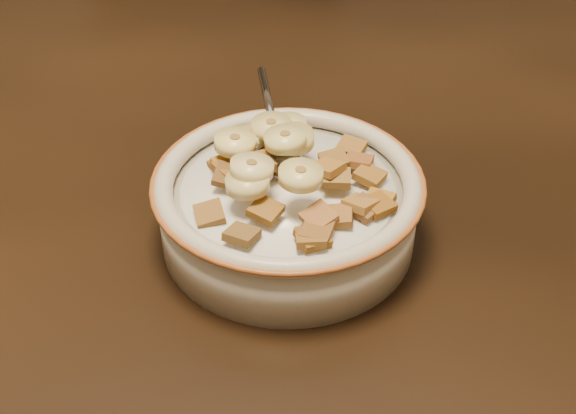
{
  "coord_description": "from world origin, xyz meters",
  "views": [
    {
      "loc": [
        0.27,
        -0.55,
        1.15
      ],
      "look_at": [
        0.27,
        -0.08,
        0.78
      ],
      "focal_mm": 50.0,
      "sensor_mm": 36.0,
      "label": 1
    }
  ],
  "objects": [
    {
      "name": "cereal_square_21",
      "position": [
        0.24,
        -0.14,
        0.8
      ],
      "size": [
        0.03,
        0.03,
        0.01
      ],
      "primitive_type": "cube",
      "rotation": [
        0.19,
        0.01,
        2.69
      ],
      "color": "brown",
      "rests_on": "milk"
    },
    {
      "name": "spoon",
      "position": [
        0.26,
        -0.05,
        0.8
      ],
      "size": [
        0.04,
        0.05,
        0.01
      ],
      "primitive_type": "ellipsoid",
      "rotation": [
        0.0,
        0.0,
        3.31
      ],
      "color": "#A5A7B5",
      "rests_on": "cereal_bowl"
    },
    {
      "name": "cereal_square_20",
      "position": [
        0.26,
        -0.04,
        0.81
      ],
      "size": [
        0.02,
        0.02,
        0.01
      ],
      "primitive_type": "cube",
      "rotation": [
        0.07,
        -0.13,
        1.65
      ],
      "color": "brown",
      "rests_on": "milk"
    },
    {
      "name": "banana_slice_5",
      "position": [
        0.28,
        -0.11,
        0.83
      ],
      "size": [
        0.04,
        0.04,
        0.01
      ],
      "primitive_type": "cylinder",
      "rotation": [
        0.03,
        0.02,
        1.4
      ],
      "color": "#EFDE8B",
      "rests_on": "milk"
    },
    {
      "name": "cereal_square_18",
      "position": [
        0.29,
        -0.13,
        0.81
      ],
      "size": [
        0.03,
        0.03,
        0.01
      ],
      "primitive_type": "cube",
      "rotation": [
        -0.23,
        -0.13,
        2.23
      ],
      "color": "#945629",
      "rests_on": "milk"
    },
    {
      "name": "cereal_square_14",
      "position": [
        0.22,
        -0.08,
        0.81
      ],
      "size": [
        0.02,
        0.02,
        0.01
      ],
      "primitive_type": "cube",
      "rotation": [
        0.06,
        -0.03,
        2.91
      ],
      "color": "brown",
      "rests_on": "milk"
    },
    {
      "name": "cereal_square_29",
      "position": [
        0.32,
        -0.11,
        0.81
      ],
      "size": [
        0.03,
        0.03,
        0.01
      ],
      "primitive_type": "cube",
      "rotation": [
        0.23,
        0.1,
        2.49
      ],
      "color": "olive",
      "rests_on": "milk"
    },
    {
      "name": "chair",
      "position": [
        0.15,
        0.56,
        0.48
      ],
      "size": [
        0.46,
        0.46,
        0.97
      ],
      "primitive_type": "cube",
      "rotation": [
        0.0,
        0.0,
        0.08
      ],
      "color": "black",
      "rests_on": "floor"
    },
    {
      "name": "cereal_square_17",
      "position": [
        0.21,
        -0.12,
        0.8
      ],
      "size": [
        0.03,
        0.02,
        0.01
      ],
      "primitive_type": "cube",
      "rotation": [
        -0.18,
        -0.17,
        1.84
      ],
      "color": "olive",
      "rests_on": "milk"
    },
    {
      "name": "cereal_square_0",
      "position": [
        0.26,
        -0.04,
        0.81
      ],
      "size": [
        0.03,
        0.03,
        0.01
      ],
      "primitive_type": "cube",
      "rotation": [
        -0.19,
        -0.01,
        0.4
      ],
      "color": "brown",
      "rests_on": "milk"
    },
    {
      "name": "banana_slice_7",
      "position": [
        0.24,
        -0.1,
        0.83
      ],
      "size": [
        0.04,
        0.04,
        0.01
      ],
      "primitive_type": "cylinder",
      "rotation": [
        0.08,
        0.09,
        1.45
      ],
      "color": "#DCC880",
      "rests_on": "milk"
    },
    {
      "name": "cereal_square_26",
      "position": [
        0.33,
        -0.1,
        0.8
      ],
      "size": [
        0.03,
        0.03,
        0.01
      ],
      "primitive_type": "cube",
      "rotation": [
        -0.15,
        0.08,
        2.64
      ],
      "color": "#98681F",
      "rests_on": "milk"
    },
    {
      "name": "cereal_square_13",
      "position": [
        0.3,
        -0.12,
        0.8
      ],
      "size": [
        0.02,
        0.02,
        0.01
      ],
      "primitive_type": "cube",
      "rotation": [
        -0.19,
        -0.06,
        1.49
      ],
      "color": "brown",
      "rests_on": "milk"
    },
    {
      "name": "banana_slice_1",
      "position": [
        0.27,
        -0.03,
        0.82
      ],
      "size": [
        0.04,
        0.04,
        0.01
      ],
      "primitive_type": "cylinder",
      "rotation": [
        -0.02,
        0.07,
        2.97
      ],
      "color": "#FFF09A",
      "rests_on": "milk"
    },
    {
      "name": "cereal_square_30",
      "position": [
        0.22,
        -0.08,
        0.81
      ],
      "size": [
        0.02,
        0.02,
        0.01
      ],
      "primitive_type": "cube",
      "rotation": [
        -0.24,
        -0.14,
        2.93
      ],
      "color": "brown",
      "rests_on": "milk"
    },
    {
      "name": "cereal_square_22",
      "position": [
        0.22,
        -0.08,
        0.81
      ],
      "size": [
        0.03,
        0.03,
        0.01
      ],
      "primitive_type": "cube",
      "rotation": [
        0.04,
        -0.07,
        2.26
      ],
      "color": "#9D6321",
      "rests_on": "milk"
    },
    {
      "name": "cereal_square_7",
      "position": [
        0.23,
        -0.05,
        0.8
      ],
      "size": [
        0.03,
        0.03,
        0.01
      ],
      "primitive_type": "cube",
      "rotation": [
        -0.17,
        0.0,
        1.18
      ],
      "color": "brown",
      "rests_on": "milk"
    },
    {
      "name": "cereal_square_31",
      "position": [
        0.32,
        -0.04,
        0.8
      ],
      "size": [
        0.03,
        0.03,
        0.01
      ],
      "primitive_type": "cube",
      "rotation": [
        -0.05,
        -0.05,
        2.72
      ],
      "color": "brown",
      "rests_on": "milk"
    },
    {
      "name": "cereal_square_25",
      "position": [
        0.25,
        -0.12,
        0.81
      ],
      "size": [
        0.03,
        0.03,
        0.01
      ],
      "primitive_type": "cube",
      "rotation": [
        0.14,
        -0.04,
        1.06
      ],
      "color": "brown",
      "rests_on": "milk"
    },
    {
      "name": "banana_slice_6",
      "position": [
        0.23,
        -0.04,
        0.81
      ],
      "size": [
        0.04,
        0.04,
        0.02
      ],
      "primitive_type": "cylinder",
      "rotation": [
        -0.12,
        -0.11,
        0.41
      ],
      "color": "#CEC389",
      "rests_on": "milk"
    },
    {
      "name": "banana_slice_3",
      "position": [
        0.27,
        -0.06,
        0.82
      ],
      "size": [
        0.03,
        0.03,
        0.01
      ],
      "primitive_type": "cylinder",
      "rotation": [
        0.07,
        -0.01,
        0.07
      ],
      "color": "#E2C66F",
      "rests_on": "milk"
    },
    {
      "name": "milk",
      "position": [
        0.27,
        -0.08,
        0.8
      ],
      "size": [
        0.16,
        0.16,
        0.0
      ],
      "primitive_type": "cylinder",
      "color": "white",
      "rests_on": "cereal_bowl"
    },
    {
      "name": "cereal_square_24",
      "position": [
        0.33,
        -0.11,
        0.8
      ],
      "size": [
        0.03,
        0.03,
        0.01
      ],
      "primitive_type": "cube",
      "rotation": [
        0.06,
        0.05,
        0.62
      ],
      "color": "brown",
      "rests_on": "milk"
    },
    {
      "name": "cereal_square_19",
      "position": [
        0.25,
        -0.08,
        0.82
      ],
      "size": [
        0.03,
        0.03,
        0.01
      ],
      "primitive_type": "cube",
      "rotation": [
        0.12,
        -0.05,
        2.07
      ],
      "color": "brown",
      "rests_on": "milk"
    },
    {
      "name": "cereal_square_10",
      "position": [
        0.3,
        -0.09,
        0.81
      ],
      "size": [
        0.02,
        0.02,
        0.01
      ],
      "primitive_type": "cube",
      "rotation": [
        0.02,
        0.01,
        3.08
      ],
      "color": "olive",
      "rests_on": "milk"
    },
    {
      "name": "cereal_square_3",
      "position": [
        0.24,
        -0.04,
        0.81
      ],
      "size": [
        0.03,
        0.03,
        0.01
      ],
      "primitive_type": "cube",
      "rotation": [
        -0.01,
        0.11,
        2.73
      ],
      "color": "brown",
      "rests_on": "milk"
    },
    {
      "name": "cereal_square_23",
      "position": [
        0.33,
        -0.08,
        0.8
      ],
      "size": [
        0.03,
        0.03,
        0.01
      ],
      "primitive_type": "cube",
      "rotation": [
        0.15,
        0.07,
        1.03
      ],
      "color": "#926024",
      "rests_on": "milk"
    },
    {
      "name": "cereal_square_11",
      "position": [
        0.27,
        -0.02,
        0.8
      ],
      "size": [
        0.03,
        0.03,
        0.01
      ],
      "primitive_type": "cube",
      "rotation": [
        0.19,
        -0.15,
        0.79
      ],
      "color": "olive",
      "rests_on": "milk"
    },
    {
      "name": "cereal_bowl",
      "position": [
        0.27,
        -0.08,
        0.77
      ],
      "size": [
        0.19,
        0.19,
        0.05
      ],
      "primitive_type": "cylinder",
      "color": "beige",
      "rests_on": "table"
    },
    {
      "name": "cereal_square_6",
      "position": [
        0.29,
        -0.14,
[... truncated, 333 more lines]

